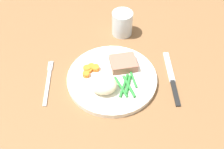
{
  "coord_description": "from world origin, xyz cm",
  "views": [
    {
      "loc": [
        1.19,
        -52.89,
        62.67
      ],
      "look_at": [
        3.14,
        -3.05,
        4.6
      ],
      "focal_mm": 43.01,
      "sensor_mm": 36.0,
      "label": 1
    }
  ],
  "objects": [
    {
      "name": "green_beans",
      "position": [
        7.02,
        -6.4,
        3.98
      ],
      "size": [
        6.41,
        11.06,
        0.87
      ],
      "color": "#2D8C38",
      "rests_on": "dinner_plate"
    },
    {
      "name": "water_glass",
      "position": [
        7.37,
        18.05,
        5.51
      ],
      "size": [
        6.86,
        6.86,
        8.22
      ],
      "color": "silver",
      "rests_on": "dining_table"
    },
    {
      "name": "dinner_plate",
      "position": [
        3.14,
        -3.05,
        2.8
      ],
      "size": [
        26.02,
        26.02,
        1.6
      ],
      "primitive_type": "cylinder",
      "color": "white",
      "rests_on": "dining_table"
    },
    {
      "name": "knife",
      "position": [
        20.71,
        -3.33,
        2.2
      ],
      "size": [
        1.7,
        20.5,
        0.64
      ],
      "rotation": [
        0.0,
        0.0,
        0.04
      ],
      "color": "black",
      "rests_on": "dining_table"
    },
    {
      "name": "dining_table",
      "position": [
        0.0,
        0.0,
        1.0
      ],
      "size": [
        120.0,
        90.0,
        2.0
      ],
      "color": "brown",
      "rests_on": "ground"
    },
    {
      "name": "mashed_potatoes",
      "position": [
        0.8,
        -7.73,
        5.51
      ],
      "size": [
        7.3,
        5.68,
        3.83
      ],
      "primitive_type": "ellipsoid",
      "color": "beige",
      "rests_on": "dinner_plate"
    },
    {
      "name": "carrot_slices",
      "position": [
        -3.2,
        -0.5,
        4.15
      ],
      "size": [
        4.84,
        5.13,
        1.24
      ],
      "color": "orange",
      "rests_on": "dinner_plate"
    },
    {
      "name": "meat_portion",
      "position": [
        6.65,
        1.05,
        4.81
      ],
      "size": [
        8.37,
        7.37,
        2.43
      ],
      "primitive_type": "cube",
      "rotation": [
        0.0,
        0.0,
        0.15
      ],
      "color": "#A86B56",
      "rests_on": "dinner_plate"
    },
    {
      "name": "fork",
      "position": [
        -15.47,
        -3.3,
        2.2
      ],
      "size": [
        1.44,
        16.6,
        0.4
      ],
      "rotation": [
        0.0,
        0.0,
        0.05
      ],
      "color": "silver",
      "rests_on": "dining_table"
    }
  ]
}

